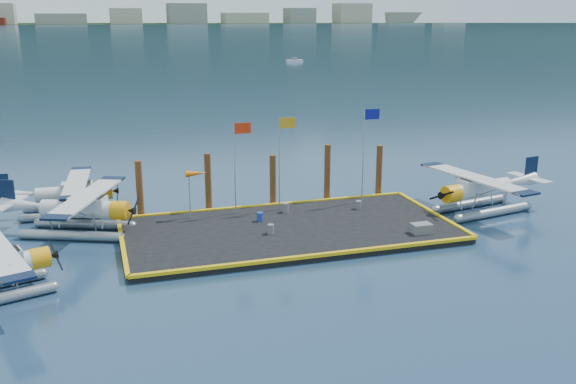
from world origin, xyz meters
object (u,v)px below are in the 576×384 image
object	(u,v)px
piling_0	(140,191)
drum_3	(271,229)
seaplane_c	(72,196)
windsock	(196,174)
piling_2	(273,182)
piling_3	(327,174)
flagpole_red	(238,154)
drum_5	(285,208)
flagpole_blue	(366,142)
seaplane_b	(82,212)
seaplane_d	(479,192)
flagpole_yellow	(282,149)
piling_4	(379,173)
crate	(421,228)
drum_4	(358,205)
piling_1	(208,184)
drum_0	(260,217)

from	to	relation	value
piling_0	drum_3	bearing A→B (deg)	-41.06
seaplane_c	windsock	size ratio (longest dim) A/B	2.78
piling_2	piling_3	world-z (taller)	piling_3
windsock	flagpole_red	bearing A→B (deg)	0.00
drum_5	piling_0	bearing A→B (deg)	165.92
flagpole_blue	flagpole_red	bearing A→B (deg)	180.00
flagpole_blue	windsock	distance (m)	11.81
seaplane_b	seaplane_d	world-z (taller)	seaplane_d
flagpole_red	flagpole_yellow	distance (m)	3.00
flagpole_red	flagpole_yellow	bearing A→B (deg)	0.00
seaplane_c	flagpole_yellow	distance (m)	14.46
flagpole_blue	piling_4	world-z (taller)	flagpole_blue
piling_2	crate	bearing A→B (deg)	-52.26
seaplane_d	drum_4	bearing A→B (deg)	64.67
crate	piling_1	xyz separation A→B (m)	(-11.27, 8.75, 1.40)
crate	flagpole_red	world-z (taller)	flagpole_red
windsock	piling_1	bearing A→B (deg)	57.34
crate	drum_5	bearing A→B (deg)	135.58
flagpole_blue	piling_2	size ratio (longest dim) A/B	1.71
drum_4	crate	xyz separation A→B (m)	(1.64, -5.70, 0.01)
drum_4	windsock	distance (m)	11.05
drum_5	piling_4	distance (m)	8.24
drum_4	piling_1	size ratio (longest dim) A/B	0.13
piling_4	crate	bearing A→B (deg)	-98.01
drum_0	flagpole_red	size ratio (longest dim) A/B	0.09
drum_3	flagpole_red	world-z (taller)	flagpole_red
flagpole_red	piling_2	distance (m)	4.07
piling_3	piling_4	size ratio (longest dim) A/B	1.07
drum_3	piling_1	bearing A→B (deg)	112.81
flagpole_yellow	piling_3	bearing A→B (deg)	22.85
drum_3	drum_5	size ratio (longest dim) A/B	0.93
windsock	seaplane_d	bearing A→B (deg)	-10.68
seaplane_d	piling_1	distance (m)	18.27
flagpole_yellow	piling_2	xyz separation A→B (m)	(-0.20, 1.60, -2.61)
piling_3	drum_4	bearing A→B (deg)	-69.57
crate	piling_3	size ratio (longest dim) A/B	0.28
flagpole_yellow	flagpole_blue	world-z (taller)	flagpole_blue
flagpole_blue	piling_0	distance (m)	15.51
flagpole_yellow	piling_4	bearing A→B (deg)	11.60
drum_4	crate	bearing A→B (deg)	-73.99
flagpole_red	seaplane_b	bearing A→B (deg)	-178.37
seaplane_b	flagpole_blue	size ratio (longest dim) A/B	1.42
seaplane_b	piling_3	xyz separation A→B (m)	(16.60, 1.88, 0.69)
seaplane_d	piling_4	distance (m)	7.18
seaplane_c	crate	size ratio (longest dim) A/B	7.33
flagpole_red	piling_1	world-z (taller)	flagpole_red
flagpole_red	drum_0	bearing A→B (deg)	-66.52
drum_3	drum_5	distance (m)	4.41
drum_4	drum_0	bearing A→B (deg)	-175.02
seaplane_d	piling_1	size ratio (longest dim) A/B	2.30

